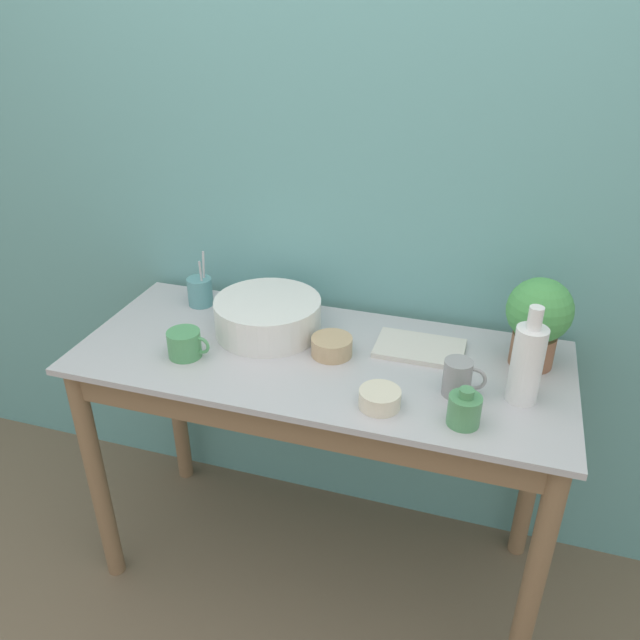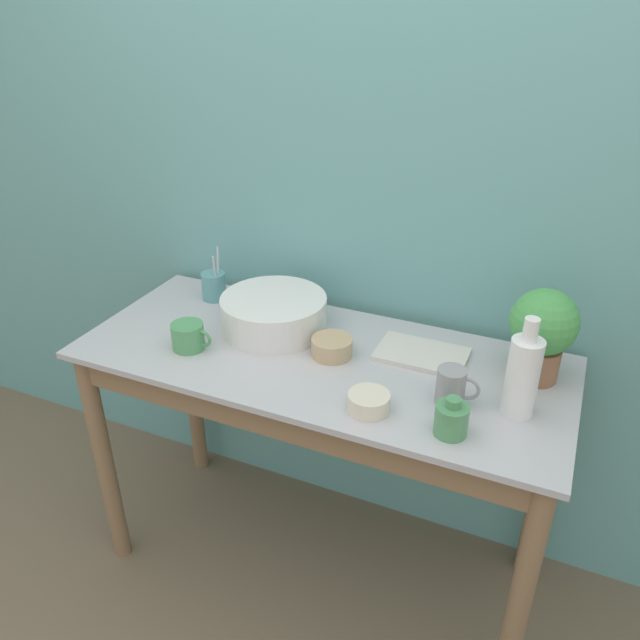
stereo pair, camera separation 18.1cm
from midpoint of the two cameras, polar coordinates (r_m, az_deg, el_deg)
name	(u,v)px [view 1 (the left image)]	position (r m, az deg, el deg)	size (l,w,h in m)	color
ground_plane	(292,633)	(2.28, -5.17, -26.71)	(12.00, 12.00, 0.00)	brown
wall_back	(353,215)	(2.05, 0.53, 9.51)	(6.00, 0.05, 2.40)	#609E9E
counter_table	(318,407)	(1.95, -2.91, -8.07)	(1.47, 0.62, 0.88)	#846647
potted_plant	(538,318)	(1.83, 16.70, 0.10)	(0.18, 0.18, 0.27)	#8C5B42
bowl_wash_large	(268,316)	(1.99, -7.39, 0.32)	(0.34, 0.34, 0.11)	silver
bottle_tall	(527,362)	(1.68, 15.52, -3.85)	(0.08, 0.08, 0.28)	white
bottle_short	(464,409)	(1.60, 9.90, -8.16)	(0.08, 0.08, 0.10)	#4C8C59
mug_green	(185,344)	(1.91, -14.93, -2.20)	(0.13, 0.10, 0.08)	#4C935B
mug_grey	(458,378)	(1.70, 9.57, -5.33)	(0.12, 0.08, 0.10)	gray
bowl_small_cream	(380,398)	(1.65, 2.34, -7.28)	(0.11, 0.11, 0.05)	beige
bowl_small_tan	(332,346)	(1.86, -1.70, -2.49)	(0.12, 0.12, 0.06)	tan
utensil_cup	(200,291)	(2.20, -13.24, 2.52)	(0.08, 0.08, 0.19)	#569399
tray_board	(420,348)	(1.90, 6.43, -2.67)	(0.27, 0.17, 0.02)	beige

